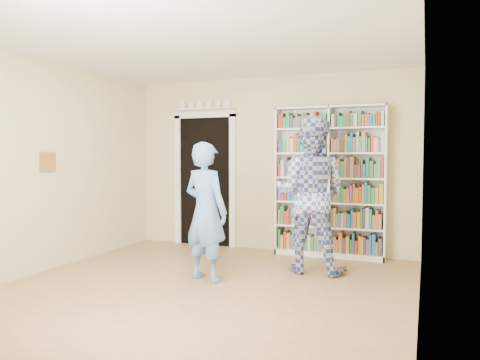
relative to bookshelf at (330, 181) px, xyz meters
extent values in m
plane|color=#916946|center=(-0.99, -2.34, -1.11)|extent=(5.00, 5.00, 0.00)
plane|color=white|center=(-0.99, -2.34, 1.59)|extent=(5.00, 5.00, 0.00)
plane|color=beige|center=(-0.99, 0.16, 0.24)|extent=(4.50, 0.00, 4.50)
plane|color=beige|center=(-3.24, -2.34, 0.24)|extent=(0.00, 5.00, 5.00)
plane|color=beige|center=(1.26, -2.34, 0.24)|extent=(0.00, 5.00, 5.00)
cube|color=white|center=(0.00, 0.00, -0.01)|extent=(1.59, 0.30, 2.19)
cube|color=white|center=(0.00, 0.00, -0.01)|extent=(0.02, 0.30, 2.19)
cube|color=black|center=(-2.09, 0.14, -0.06)|extent=(0.90, 0.03, 2.10)
cube|color=white|center=(-2.59, 0.12, -0.06)|extent=(0.10, 0.06, 2.20)
cube|color=white|center=(-1.59, 0.12, -0.06)|extent=(0.10, 0.06, 2.20)
cube|color=white|center=(-2.09, 0.12, 1.04)|extent=(1.10, 0.06, 0.10)
cube|color=white|center=(-2.09, 0.12, 1.14)|extent=(1.10, 0.08, 0.02)
cube|color=brown|center=(-3.22, -2.14, 0.29)|extent=(0.03, 0.25, 0.25)
imported|color=#5984C5|center=(-1.11, -1.86, -0.29)|extent=(0.68, 0.54, 1.64)
imported|color=#304393|center=(-0.06, -0.99, -0.12)|extent=(0.99, 0.78, 1.97)
cube|color=white|center=(0.11, -1.18, 0.00)|extent=(0.21, 0.12, 0.33)
camera|label=1|loc=(1.30, -6.81, 0.37)|focal=35.00mm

